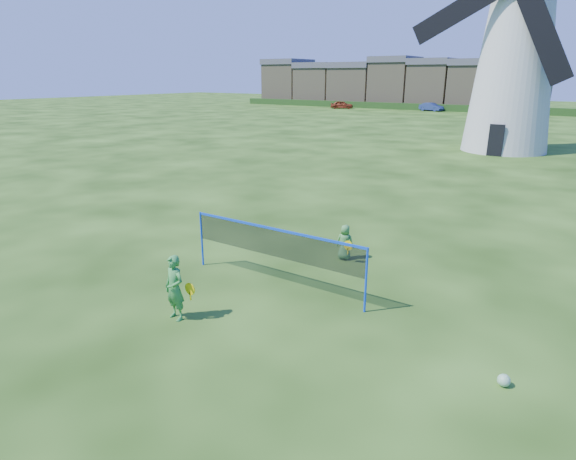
{
  "coord_description": "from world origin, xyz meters",
  "views": [
    {
      "loc": [
        6.41,
        -8.62,
        5.09
      ],
      "look_at": [
        0.2,
        0.5,
        1.5
      ],
      "focal_mm": 29.57,
      "sensor_mm": 36.0,
      "label": 1
    }
  ],
  "objects_px": {
    "badminton_net": "(274,244)",
    "player_girl": "(175,288)",
    "car_right": "(431,107)",
    "play_ball": "(504,380)",
    "windmill": "(515,62)",
    "car_left": "(342,105)",
    "player_boy": "(345,242)"
  },
  "relations": [
    {
      "from": "badminton_net",
      "to": "play_ball",
      "type": "relative_size",
      "value": 22.95
    },
    {
      "from": "windmill",
      "to": "play_ball",
      "type": "bearing_deg",
      "value": -79.04
    },
    {
      "from": "play_ball",
      "to": "badminton_net",
      "type": "bearing_deg",
      "value": 168.8
    },
    {
      "from": "play_ball",
      "to": "car_left",
      "type": "distance_m",
      "value": 73.07
    },
    {
      "from": "car_right",
      "to": "play_ball",
      "type": "bearing_deg",
      "value": -143.42
    },
    {
      "from": "windmill",
      "to": "car_right",
      "type": "xyz_separation_m",
      "value": [
        -17.39,
        37.26,
        -5.37
      ]
    },
    {
      "from": "windmill",
      "to": "car_left",
      "type": "height_order",
      "value": "windmill"
    },
    {
      "from": "car_left",
      "to": "badminton_net",
      "type": "bearing_deg",
      "value": -177.69
    },
    {
      "from": "badminton_net",
      "to": "car_left",
      "type": "relative_size",
      "value": 1.38
    },
    {
      "from": "player_girl",
      "to": "windmill",
      "type": "bearing_deg",
      "value": 95.26
    },
    {
      "from": "player_girl",
      "to": "badminton_net",
      "type": "bearing_deg",
      "value": 80.11
    },
    {
      "from": "play_ball",
      "to": "windmill",
      "type": "bearing_deg",
      "value": 100.96
    },
    {
      "from": "windmill",
      "to": "car_left",
      "type": "bearing_deg",
      "value": 132.3
    },
    {
      "from": "car_right",
      "to": "player_boy",
      "type": "bearing_deg",
      "value": -146.55
    },
    {
      "from": "windmill",
      "to": "player_girl",
      "type": "height_order",
      "value": "windmill"
    },
    {
      "from": "badminton_net",
      "to": "car_left",
      "type": "height_order",
      "value": "badminton_net"
    },
    {
      "from": "badminton_net",
      "to": "play_ball",
      "type": "distance_m",
      "value": 5.86
    },
    {
      "from": "windmill",
      "to": "car_right",
      "type": "relative_size",
      "value": 4.69
    },
    {
      "from": "badminton_net",
      "to": "player_boy",
      "type": "bearing_deg",
      "value": 77.34
    },
    {
      "from": "badminton_net",
      "to": "car_right",
      "type": "distance_m",
      "value": 67.25
    },
    {
      "from": "player_boy",
      "to": "play_ball",
      "type": "distance_m",
      "value": 6.33
    },
    {
      "from": "car_right",
      "to": "badminton_net",
      "type": "bearing_deg",
      "value": -147.66
    },
    {
      "from": "car_left",
      "to": "player_girl",
      "type": "bearing_deg",
      "value": -179.19
    },
    {
      "from": "windmill",
      "to": "play_ball",
      "type": "xyz_separation_m",
      "value": [
        5.59,
        -28.84,
        -5.87
      ]
    },
    {
      "from": "windmill",
      "to": "player_girl",
      "type": "bearing_deg",
      "value": -91.62
    },
    {
      "from": "player_girl",
      "to": "car_right",
      "type": "xyz_separation_m",
      "value": [
        -16.53,
        67.58,
        -0.12
      ]
    },
    {
      "from": "player_girl",
      "to": "player_boy",
      "type": "bearing_deg",
      "value": 82.16
    },
    {
      "from": "car_left",
      "to": "car_right",
      "type": "bearing_deg",
      "value": -102.21
    },
    {
      "from": "player_girl",
      "to": "play_ball",
      "type": "bearing_deg",
      "value": 19.85
    },
    {
      "from": "car_right",
      "to": "car_left",
      "type": "bearing_deg",
      "value": 119.56
    },
    {
      "from": "badminton_net",
      "to": "player_girl",
      "type": "height_order",
      "value": "badminton_net"
    },
    {
      "from": "play_ball",
      "to": "car_right",
      "type": "height_order",
      "value": "car_right"
    }
  ]
}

